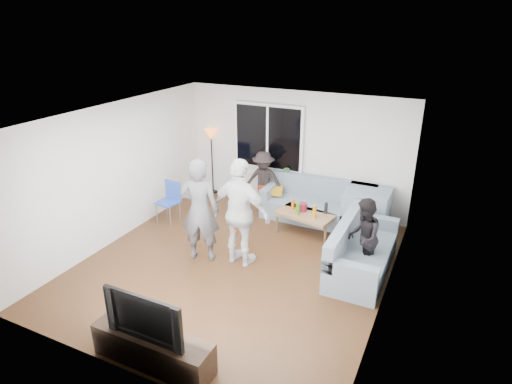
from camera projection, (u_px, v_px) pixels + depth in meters
The scene contains 31 objects.
floor at pixel (236, 264), 7.58m from camera, with size 5.00×5.50×0.04m, color #56351C.
ceiling at pixel (233, 115), 6.57m from camera, with size 5.00×5.50×0.04m, color white.
wall_back at pixel (295, 151), 9.39m from camera, with size 5.00×0.04×2.60m, color silver.
wall_front at pixel (116, 283), 4.76m from camera, with size 5.00×0.04×2.60m, color silver.
wall_left at pixel (116, 173), 8.08m from camera, with size 0.04×5.50×2.60m, color silver.
wall_right at pixel (393, 225), 6.07m from camera, with size 0.04×5.50×2.60m, color silver.
window_frame at pixel (268, 137), 9.46m from camera, with size 1.62×0.06×1.47m, color white.
window_glass at pixel (268, 138), 9.43m from camera, with size 1.50×0.02×1.35m, color black.
window_mullion at pixel (267, 138), 9.42m from camera, with size 0.05×0.03×1.35m, color white.
radiator at pixel (267, 190), 9.90m from camera, with size 1.30×0.12×0.62m, color silver.
potted_plant at pixel (286, 174), 9.51m from camera, with size 0.19×0.15×0.34m, color #2F6428.
vase at pixel (261, 174), 9.79m from camera, with size 0.15×0.15×0.15m, color silver.
sofa_back_section at pixel (317, 202), 9.01m from camera, with size 2.30×0.85×0.85m, color slate, non-canonical shape.
sofa_right_section at pixel (363, 248), 7.23m from camera, with size 0.85×2.00×0.85m, color slate, non-canonical shape.
sofa_corner at pixel (366, 210), 8.61m from camera, with size 0.85×0.85×0.85m, color slate.
cushion_yellow at pixel (274, 190), 9.36m from camera, with size 0.38×0.32×0.14m, color #C4871C.
cushion_red at pixel (269, 188), 9.49m from camera, with size 0.36×0.30×0.13m, color maroon.
coffee_table at pixel (305, 222), 8.62m from camera, with size 1.10×0.60×0.40m, color #967048.
pitcher at pixel (303, 207), 8.61m from camera, with size 0.17×0.17×0.17m, color maroon.
side_chair at pixel (168, 203), 8.94m from camera, with size 0.40×0.40×0.86m, color #294AB2, non-canonical shape.
floor_lamp at pixel (212, 162), 10.31m from camera, with size 0.32×0.32×1.56m, color orange, non-canonical shape.
player_left at pixel (200, 210), 7.40m from camera, with size 0.68×0.45×1.86m, color #4F4F54.
player_right at pixel (241, 213), 7.25m from camera, with size 1.11×0.46×1.90m, color silver.
spectator_right at pixel (363, 238), 7.04m from camera, with size 0.65×0.51×1.34m, color black.
spectator_back at pixel (263, 181), 9.45m from camera, with size 0.86×0.49×1.33m, color black.
tv_console at pixel (153, 349), 5.33m from camera, with size 1.60×0.40×0.44m, color #36271B.
television at pixel (149, 313), 5.13m from camera, with size 1.09×0.14×0.63m, color black.
bottle_a at pixel (293, 205), 8.68m from camera, with size 0.07×0.07×0.20m, color #CF5C0C.
bottle_d at pixel (314, 212), 8.30m from camera, with size 0.07×0.07×0.26m, color orange.
bottle_e at pixel (326, 208), 8.49m from camera, with size 0.07×0.07×0.23m, color black.
bottle_b at pixel (298, 209), 8.44m from camera, with size 0.08×0.08×0.25m, color #378E19.
Camera 1 is at (3.13, -5.74, 4.04)m, focal length 30.34 mm.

